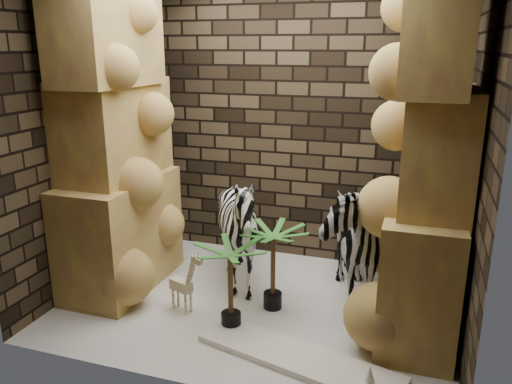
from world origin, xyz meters
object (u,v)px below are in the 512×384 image
(zebra_right, at_px, (344,225))
(giraffe_toy, at_px, (181,278))
(palm_front, at_px, (273,268))
(surfboard, at_px, (298,358))
(palm_back, at_px, (231,287))
(zebra_left, at_px, (240,236))

(zebra_right, xyz_separation_m, giraffe_toy, (-1.33, -0.71, -0.42))
(palm_front, relative_size, surfboard, 0.49)
(surfboard, bearing_deg, palm_back, 171.49)
(zebra_right, relative_size, surfboard, 0.90)
(giraffe_toy, xyz_separation_m, palm_front, (0.77, 0.30, 0.08))
(zebra_right, distance_m, zebra_left, 1.00)
(zebra_right, height_order, palm_back, zebra_right)
(giraffe_toy, distance_m, palm_back, 0.56)
(zebra_left, distance_m, giraffe_toy, 0.70)
(giraffe_toy, xyz_separation_m, surfboard, (1.19, -0.42, -0.29))
(zebra_left, xyz_separation_m, palm_back, (0.17, -0.70, -0.17))
(zebra_right, relative_size, zebra_left, 1.19)
(giraffe_toy, height_order, surfboard, giraffe_toy)
(giraffe_toy, relative_size, palm_back, 0.82)
(zebra_right, bearing_deg, palm_front, -163.14)
(palm_front, distance_m, surfboard, 0.92)
(zebra_left, bearing_deg, palm_front, -14.42)
(palm_front, xyz_separation_m, surfboard, (0.42, -0.73, -0.37))
(palm_front, bearing_deg, palm_back, -117.12)
(giraffe_toy, bearing_deg, zebra_left, 76.45)
(zebra_right, relative_size, palm_front, 1.85)
(zebra_left, distance_m, surfboard, 1.38)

